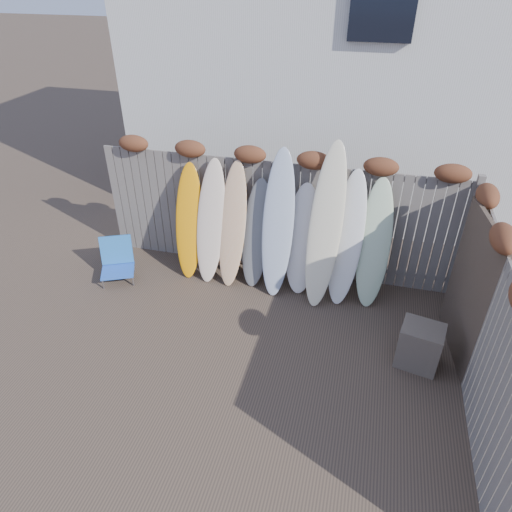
% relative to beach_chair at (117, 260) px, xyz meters
% --- Properties ---
extents(ground, '(80.00, 80.00, 0.00)m').
position_rel_beach_chair_xyz_m(ground, '(2.53, -1.46, -0.33)').
color(ground, '#493A2D').
extents(back_fence, '(6.05, 0.28, 2.24)m').
position_rel_beach_chair_xyz_m(back_fence, '(2.59, 0.93, 0.85)').
color(back_fence, slate).
rests_on(back_fence, ground).
extents(right_fence, '(0.28, 4.40, 2.24)m').
position_rel_beach_chair_xyz_m(right_fence, '(5.52, -1.21, 0.81)').
color(right_fence, slate).
rests_on(right_fence, ground).
extents(house, '(8.50, 5.50, 6.33)m').
position_rel_beach_chair_xyz_m(house, '(3.03, 5.04, 2.87)').
color(house, silver).
rests_on(house, ground).
extents(beach_chair, '(0.72, 0.74, 0.71)m').
position_rel_beach_chair_xyz_m(beach_chair, '(0.00, 0.00, 0.00)').
color(beach_chair, blue).
rests_on(beach_chair, ground).
extents(wooden_crate, '(0.62, 0.55, 0.63)m').
position_rel_beach_chair_xyz_m(wooden_crate, '(4.94, -0.82, -0.02)').
color(wooden_crate, brown).
rests_on(wooden_crate, ground).
extents(lattice_panel, '(0.24, 1.37, 2.06)m').
position_rel_beach_chair_xyz_m(lattice_panel, '(5.45, -0.39, 0.70)').
color(lattice_panel, '#30231D').
rests_on(lattice_panel, ground).
extents(surfboard_0, '(0.52, 0.72, 1.91)m').
position_rel_beach_chair_xyz_m(surfboard_0, '(1.15, 0.54, 0.62)').
color(surfboard_0, '#FF9908').
rests_on(surfboard_0, ground).
extents(surfboard_1, '(0.53, 0.75, 2.02)m').
position_rel_beach_chair_xyz_m(surfboard_1, '(1.55, 0.53, 0.68)').
color(surfboard_1, '#FFE2C5').
rests_on(surfboard_1, ground).
extents(surfboard_2, '(0.49, 0.74, 2.03)m').
position_rel_beach_chair_xyz_m(surfboard_2, '(1.93, 0.51, 0.68)').
color(surfboard_2, '#F4CE91').
rests_on(surfboard_2, ground).
extents(surfboard_3, '(0.52, 0.67, 1.76)m').
position_rel_beach_chair_xyz_m(surfboard_3, '(2.32, 0.56, 0.55)').
color(surfboard_3, slate).
rests_on(surfboard_3, ground).
extents(surfboard_4, '(0.53, 0.83, 2.30)m').
position_rel_beach_chair_xyz_m(surfboard_4, '(2.69, 0.49, 0.82)').
color(surfboard_4, '#A3B1C8').
rests_on(surfboard_4, ground).
extents(surfboard_5, '(0.57, 0.65, 1.76)m').
position_rel_beach_chair_xyz_m(surfboard_5, '(3.08, 0.57, 0.55)').
color(surfboard_5, white).
rests_on(surfboard_5, ground).
extents(surfboard_6, '(0.59, 0.92, 2.49)m').
position_rel_beach_chair_xyz_m(surfboard_6, '(3.44, 0.42, 0.92)').
color(surfboard_6, '#F8ECC5').
rests_on(surfboard_6, ground).
extents(surfboard_7, '(0.56, 0.78, 2.08)m').
position_rel_beach_chair_xyz_m(surfboard_7, '(3.78, 0.50, 0.71)').
color(surfboard_7, white).
rests_on(surfboard_7, ground).
extents(surfboard_8, '(0.52, 0.72, 1.98)m').
position_rel_beach_chair_xyz_m(surfboard_8, '(4.20, 0.54, 0.66)').
color(surfboard_8, beige).
rests_on(surfboard_8, ground).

